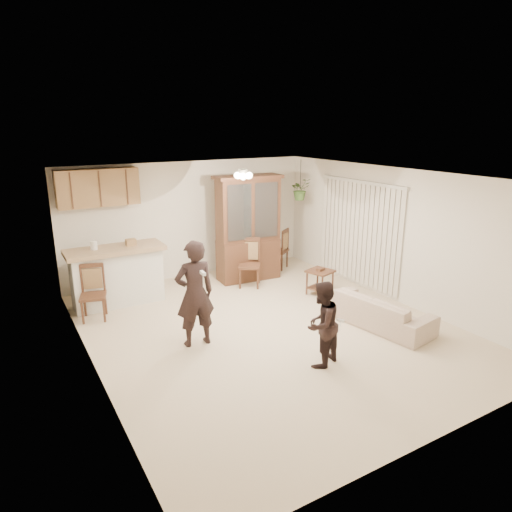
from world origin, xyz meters
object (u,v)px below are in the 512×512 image
child (322,320)px  chair_hutch_left (250,273)px  sofa (379,305)px  side_table (320,282)px  chair_hutch_right (278,257)px  adult (195,289)px  china_hutch (248,229)px  chair_bar (94,304)px

child → chair_hutch_left: child is taller
sofa → chair_hutch_left: chair_hutch_left is taller
side_table → chair_hutch_right: size_ratio=0.60×
sofa → child: child is taller
adult → side_table: size_ratio=3.17×
adult → china_hutch: bearing=-130.4°
child → sofa: bearing=177.3°
side_table → chair_bar: bearing=166.0°
sofa → china_hutch: bearing=3.3°
adult → chair_hutch_right: size_ratio=1.91×
chair_hutch_left → child: bearing=-68.1°
adult → chair_hutch_left: size_ratio=1.81×
child → side_table: bearing=-148.6°
china_hutch → side_table: china_hutch is taller
chair_bar → china_hutch: bearing=25.7°
sofa → chair_bar: size_ratio=1.97×
china_hutch → chair_hutch_right: china_hutch is taller
adult → child: adult is taller
china_hutch → chair_hutch_right: size_ratio=2.37×
sofa → adult: adult is taller
sofa → china_hutch: china_hutch is taller
adult → china_hutch: china_hutch is taller
sofa → chair_hutch_left: 2.91m
chair_hutch_left → chair_hutch_right: size_ratio=1.05×
china_hutch → chair_hutch_left: size_ratio=2.24×
sofa → chair_hutch_right: chair_hutch_right is taller
adult → china_hutch: (2.19, 2.27, 0.20)m
sofa → chair_hutch_left: (-0.91, 2.76, -0.09)m
sofa → china_hutch: size_ratio=0.84×
chair_hutch_left → side_table: bearing=-15.2°
child → chair_bar: 4.02m
child → chair_hutch_left: (0.73, 3.29, -0.39)m
child → chair_bar: child is taller
chair_hutch_left → china_hutch: bearing=97.9°
side_table → chair_hutch_right: (0.21, 1.85, 0.01)m
chair_hutch_left → chair_hutch_right: (1.17, 0.73, -0.01)m
chair_hutch_right → child: bearing=29.4°
sofa → side_table: (0.04, 1.64, -0.11)m
china_hutch → side_table: (0.74, -1.55, -0.85)m
sofa → china_hutch: (-0.70, 3.19, 0.74)m
sofa → adult: 3.08m
adult → side_table: adult is taller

